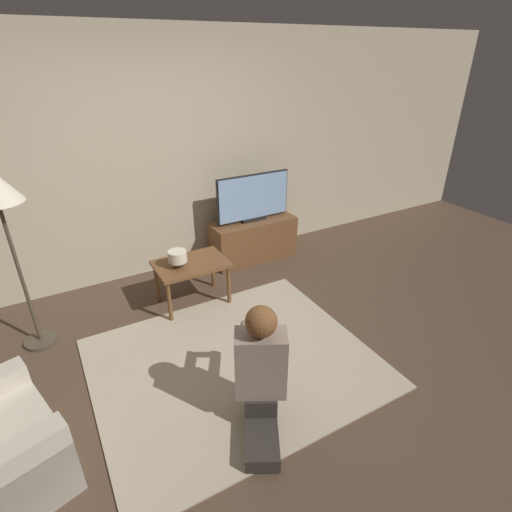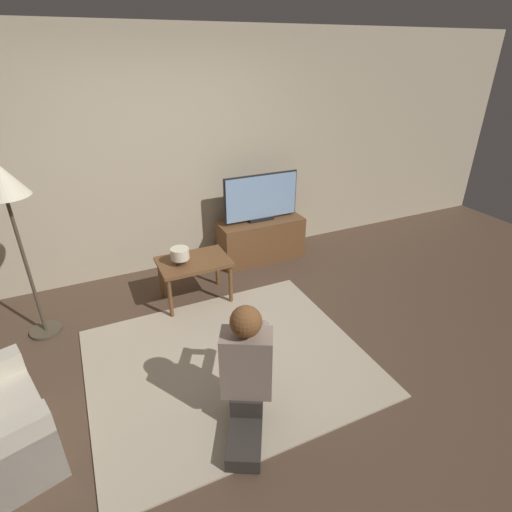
% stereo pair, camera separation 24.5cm
% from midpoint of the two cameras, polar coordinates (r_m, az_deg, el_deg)
% --- Properties ---
extents(ground_plane, '(10.00, 10.00, 0.00)m').
position_cam_midpoint_polar(ground_plane, '(3.49, -1.93, -14.96)').
color(ground_plane, brown).
extents(wall_back, '(10.00, 0.06, 2.60)m').
position_cam_midpoint_polar(wall_back, '(4.55, -12.08, 13.48)').
color(wall_back, beige).
rests_on(wall_back, ground_plane).
extents(rug, '(2.24, 1.89, 0.02)m').
position_cam_midpoint_polar(rug, '(3.48, -1.93, -14.86)').
color(rug, '#BCAD93').
rests_on(rug, ground_plane).
extents(tv_stand, '(1.04, 0.38, 0.51)m').
position_cam_midpoint_polar(tv_stand, '(4.94, 2.13, 2.33)').
color(tv_stand, brown).
rests_on(tv_stand, ground_plane).
extents(tv, '(0.93, 0.08, 0.57)m').
position_cam_midpoint_polar(tv, '(4.74, 2.23, 8.32)').
color(tv, black).
rests_on(tv, tv_stand).
extents(coffee_table, '(0.70, 0.48, 0.47)m').
position_cam_midpoint_polar(coffee_table, '(4.06, -7.17, -1.40)').
color(coffee_table, brown).
rests_on(coffee_table, ground_plane).
extents(floor_lamp, '(0.38, 0.38, 1.60)m').
position_cam_midpoint_polar(floor_lamp, '(3.65, -30.69, 7.85)').
color(floor_lamp, '#4C4233').
rests_on(floor_lamp, ground_plane).
extents(person_kneeling, '(0.61, 0.86, 0.95)m').
position_cam_midpoint_polar(person_kneeling, '(2.73, 1.30, -15.81)').
color(person_kneeling, '#332D28').
rests_on(person_kneeling, rug).
extents(table_lamp, '(0.18, 0.18, 0.17)m').
position_cam_midpoint_polar(table_lamp, '(3.93, -9.07, 0.14)').
color(table_lamp, '#4C3823').
rests_on(table_lamp, coffee_table).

